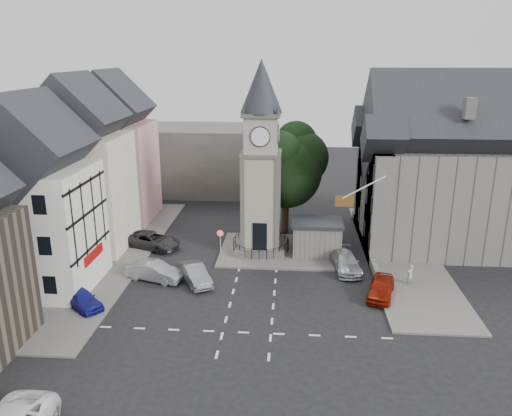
# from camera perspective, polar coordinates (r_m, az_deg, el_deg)

# --- Properties ---
(ground) EXTENTS (120.00, 120.00, 0.00)m
(ground) POSITION_cam_1_polar(r_m,az_deg,el_deg) (36.72, -0.26, -9.62)
(ground) COLOR black
(ground) RESTS_ON ground
(pavement_west) EXTENTS (6.00, 30.00, 0.14)m
(pavement_west) POSITION_cam_1_polar(r_m,az_deg,el_deg) (44.67, -15.89, -5.17)
(pavement_west) COLOR #595651
(pavement_west) RESTS_ON ground
(pavement_east) EXTENTS (6.00, 26.00, 0.14)m
(pavement_east) POSITION_cam_1_polar(r_m,az_deg,el_deg) (44.88, 16.10, -5.08)
(pavement_east) COLOR #595651
(pavement_east) RESTS_ON ground
(central_island) EXTENTS (10.00, 8.00, 0.16)m
(central_island) POSITION_cam_1_polar(r_m,az_deg,el_deg) (43.90, 2.52, -4.88)
(central_island) COLOR #595651
(central_island) RESTS_ON ground
(road_markings) EXTENTS (20.00, 8.00, 0.01)m
(road_markings) POSITION_cam_1_polar(r_m,az_deg,el_deg) (31.93, -1.07, -14.06)
(road_markings) COLOR silver
(road_markings) RESTS_ON ground
(clock_tower) EXTENTS (4.86, 4.86, 16.25)m
(clock_tower) POSITION_cam_1_polar(r_m,az_deg,el_deg) (41.61, 0.60, 5.49)
(clock_tower) COLOR #4C4944
(clock_tower) RESTS_ON ground
(stone_shelter) EXTENTS (4.30, 3.30, 3.08)m
(stone_shelter) POSITION_cam_1_polar(r_m,az_deg,el_deg) (42.94, 6.94, -3.41)
(stone_shelter) COLOR slate
(stone_shelter) RESTS_ON ground
(town_tree) EXTENTS (7.20, 7.20, 10.80)m
(town_tree) POSITION_cam_1_polar(r_m,az_deg,el_deg) (46.67, 3.45, 5.31)
(town_tree) COLOR black
(town_tree) RESTS_ON ground
(warning_sign_post) EXTENTS (0.70, 0.19, 2.85)m
(warning_sign_post) POSITION_cam_1_polar(r_m,az_deg,el_deg) (41.20, -4.12, -3.52)
(warning_sign_post) COLOR black
(warning_sign_post) RESTS_ON ground
(terrace_pink) EXTENTS (8.10, 7.60, 12.80)m
(terrace_pink) POSITION_cam_1_polar(r_m,az_deg,el_deg) (52.88, -15.91, 5.66)
(terrace_pink) COLOR #CB8C93
(terrace_pink) RESTS_ON ground
(terrace_cream) EXTENTS (8.10, 7.60, 12.80)m
(terrace_cream) POSITION_cam_1_polar(r_m,az_deg,el_deg) (45.62, -19.27, 3.58)
(terrace_cream) COLOR beige
(terrace_cream) RESTS_ON ground
(terrace_tudor) EXTENTS (8.10, 7.60, 12.00)m
(terrace_tudor) POSITION_cam_1_polar(r_m,az_deg,el_deg) (38.77, -23.76, 0.17)
(terrace_tudor) COLOR silver
(terrace_tudor) RESTS_ON ground
(backdrop_west) EXTENTS (20.00, 10.00, 8.00)m
(backdrop_west) POSITION_cam_1_polar(r_m,az_deg,el_deg) (63.65, -9.12, 5.60)
(backdrop_west) COLOR #4C4944
(backdrop_west) RESTS_ON ground
(east_building) EXTENTS (14.40, 11.40, 12.60)m
(east_building) POSITION_cam_1_polar(r_m,az_deg,el_deg) (46.71, 20.33, 3.37)
(east_building) COLOR slate
(east_building) RESTS_ON ground
(east_boundary_wall) EXTENTS (0.40, 16.00, 0.90)m
(east_boundary_wall) POSITION_cam_1_polar(r_m,az_deg,el_deg) (46.09, 12.25, -3.68)
(east_boundary_wall) COLOR slate
(east_boundary_wall) RESTS_ON ground
(flagpole) EXTENTS (3.68, 0.10, 2.74)m
(flagpole) POSITION_cam_1_polar(r_m,az_deg,el_deg) (38.28, 12.24, 2.32)
(flagpole) COLOR white
(flagpole) RESTS_ON ground
(car_west_blue) EXTENTS (3.96, 3.62, 1.31)m
(car_west_blue) POSITION_cam_1_polar(r_m,az_deg,el_deg) (36.40, -19.32, -9.78)
(car_west_blue) COLOR navy
(car_west_blue) RESTS_ON ground
(car_west_silver) EXTENTS (4.65, 2.72, 1.45)m
(car_west_silver) POSITION_cam_1_polar(r_m,az_deg,el_deg) (39.08, -11.51, -7.09)
(car_west_silver) COLOR #919398
(car_west_silver) RESTS_ON ground
(car_west_grey) EXTENTS (5.67, 4.10, 1.43)m
(car_west_grey) POSITION_cam_1_polar(r_m,az_deg,el_deg) (45.35, -11.76, -3.64)
(car_west_grey) COLOR #2D2E30
(car_west_grey) RESTS_ON ground
(car_island_silver) EXTENTS (3.39, 4.42, 1.40)m
(car_island_silver) POSITION_cam_1_polar(r_m,az_deg,el_deg) (38.17, -7.01, -7.51)
(car_island_silver) COLOR gray
(car_island_silver) RESTS_ON ground
(car_island_east) EXTENTS (2.51, 4.98, 1.39)m
(car_island_east) POSITION_cam_1_polar(r_m,az_deg,el_deg) (40.66, 10.19, -6.07)
(car_island_east) COLOR #95999D
(car_island_east) RESTS_ON ground
(car_east_red) EXTENTS (2.72, 4.44, 1.41)m
(car_east_red) POSITION_cam_1_polar(r_m,az_deg,el_deg) (36.92, 14.09, -8.81)
(car_east_red) COLOR maroon
(car_east_red) RESTS_ON ground
(pedestrian) EXTENTS (0.73, 0.69, 1.69)m
(pedestrian) POSITION_cam_1_polar(r_m,az_deg,el_deg) (39.09, 17.18, -7.34)
(pedestrian) COLOR #B19E92
(pedestrian) RESTS_ON ground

